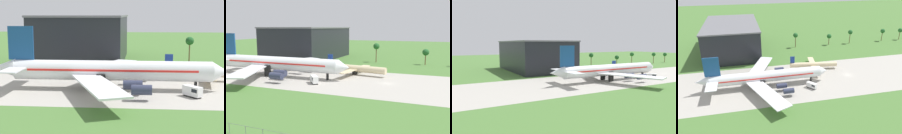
% 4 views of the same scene
% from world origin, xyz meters
% --- Properties ---
extents(jet_airliner, '(67.14, 59.81, 17.82)m').
position_xyz_m(jet_airliner, '(-47.53, -2.35, 5.35)').
color(jet_airliner, white).
rests_on(jet_airliner, ground_plane).
extents(regional_aircraft, '(28.32, 25.62, 8.26)m').
position_xyz_m(regional_aircraft, '(-16.57, 12.55, 2.72)').
color(regional_aircraft, beige).
rests_on(regional_aircraft, ground_plane).
extents(baggage_tug, '(4.89, 5.33, 2.89)m').
position_xyz_m(baggage_tug, '(-24.73, -9.96, 1.54)').
color(baggage_tug, black).
rests_on(baggage_tug, ground_plane).
extents(terminal_building, '(36.72, 61.20, 20.61)m').
position_xyz_m(terminal_building, '(-63.65, 57.66, 10.32)').
color(terminal_building, black).
rests_on(terminal_building, ground_plane).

